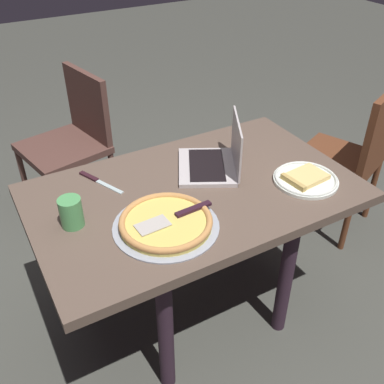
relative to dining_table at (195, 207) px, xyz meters
name	(u,v)px	position (x,y,z in m)	size (l,w,h in m)	color
ground_plane	(194,307)	(0.00, 0.00, -0.63)	(12.00, 12.00, 0.00)	#44453E
dining_table	(195,207)	(0.00, 0.00, 0.00)	(1.32, 0.81, 0.72)	brown
laptop	(216,160)	(0.16, 0.09, 0.14)	(0.36, 0.38, 0.23)	beige
pizza_plate	(305,179)	(0.43, -0.18, 0.10)	(0.27, 0.27, 0.04)	white
pizza_tray	(166,223)	(-0.21, -0.16, 0.11)	(0.39, 0.39, 0.04)	#9AA0AC
table_knife	(97,180)	(-0.33, 0.25, 0.09)	(0.12, 0.24, 0.01)	#AFC3C4
drink_cup	(71,212)	(-0.50, 0.02, 0.15)	(0.08, 0.08, 0.11)	#4E9A57
chair_near	(353,153)	(1.09, 0.14, -0.12)	(0.55, 0.55, 0.90)	brown
chair_far	(73,136)	(-0.20, 1.10, -0.12)	(0.52, 0.52, 0.87)	brown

